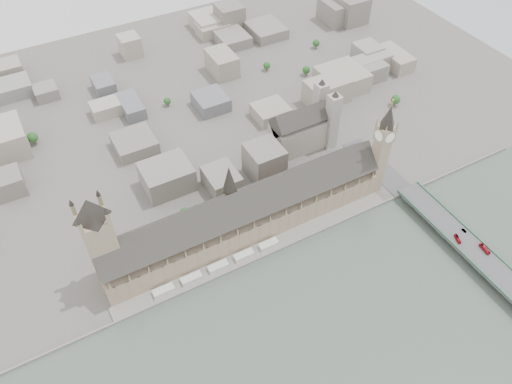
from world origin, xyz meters
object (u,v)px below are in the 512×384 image
victoria_tower (100,239)px  car_approach (377,149)px  palace_of_westminster (244,215)px  westminster_abbey (304,128)px  car_silver (464,230)px  red_bus_south (485,249)px  westminster_bridge (461,241)px  red_bus_north (458,239)px  elizabeth_tower (383,143)px

victoria_tower → car_approach: (290.99, 16.38, -44.13)m
palace_of_westminster → victoria_tower: bearing=177.0°
westminster_abbey → car_silver: 187.16m
westminster_abbey → red_bus_south: bearing=-74.0°
palace_of_westminster → car_silver: (168.90, -102.10, -11.67)m
car_silver → car_approach: size_ratio=0.84×
palace_of_westminster → red_bus_south: bearing=-36.8°
victoria_tower → westminster_abbey: size_ratio=1.47×
westminster_bridge → westminster_abbey: bearing=105.6°
palace_of_westminster → westminster_bridge: 195.05m
westminster_abbey → red_bus_south: 210.06m
westminster_bridge → red_bus_south: (6.86, -18.98, 6.81)m
red_bus_north → westminster_bridge: bearing=14.5°
westminster_abbey → car_silver: westminster_abbey is taller
westminster_bridge → red_bus_south: red_bus_south is taller
red_bus_north → car_silver: bearing=40.9°
elizabeth_tower → red_bus_south: 127.23m
elizabeth_tower → red_bus_north: size_ratio=10.60×
victoria_tower → westminster_abbey: (232.92, 69.00, -30.12)m
red_bus_south → car_approach: size_ratio=2.13×
westminster_abbey → car_approach: (58.07, -52.62, -14.01)m
palace_of_westminster → car_silver: palace_of_westminster is taller
palace_of_westminster → car_approach: (168.99, 22.68, -11.63)m
elizabeth_tower → car_approach: size_ratio=18.89×
elizabeth_tower → victoria_tower: elizabeth_tower is taller
victoria_tower → westminster_abbey: 244.79m
red_bus_north → red_bus_south: (12.33, -19.61, 0.27)m
westminster_abbey → red_bus_north: bearing=-75.9°
car_silver → car_approach: bearing=86.9°
red_bus_north → car_silver: red_bus_north is taller
red_bus_south → car_silver: (0.05, 24.08, -0.90)m
elizabeth_tower → car_silver: 106.50m
car_silver → victoria_tower: bearing=156.5°
elizabeth_tower → car_approach: elizabeth_tower is taller
westminster_abbey → palace_of_westminster: bearing=-145.8°
car_silver → westminster_abbey: bearing=105.0°
car_silver → red_bus_north: bearing=-163.2°
westminster_bridge → car_silver: 10.42m
red_bus_north → car_approach: red_bus_north is taller
palace_of_westminster → westminster_bridge: (162.00, -107.20, -17.58)m
red_bus_north → red_bus_south: size_ratio=0.84×
red_bus_north → red_bus_south: 23.16m
victoria_tower → red_bus_south: (290.86, -132.48, -43.27)m
palace_of_westminster → elizabeth_tower: (138.00, -11.70, 35.38)m
car_silver → car_approach: (0.09, 124.78, 0.04)m
palace_of_westminster → car_silver: 197.71m
elizabeth_tower → westminster_abbey: size_ratio=1.58×
victoria_tower → westminster_bridge: size_ratio=0.31×
palace_of_westminster → elizabeth_tower: 142.94m
westminster_abbey → elizabeth_tower: bearing=-72.7°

